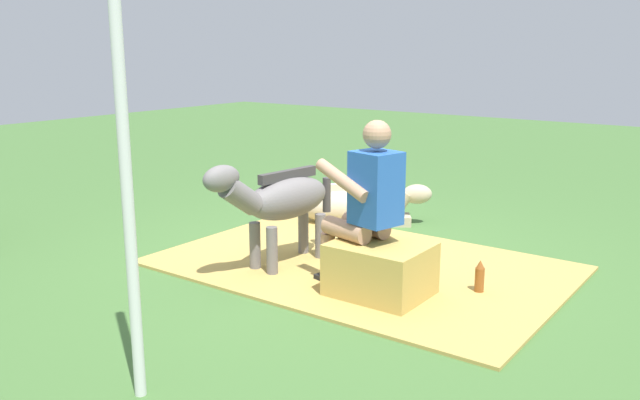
{
  "coord_description": "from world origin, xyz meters",
  "views": [
    {
      "loc": [
        -3.04,
        4.37,
        1.77
      ],
      "look_at": [
        0.06,
        0.12,
        0.55
      ],
      "focal_mm": 37.06,
      "sensor_mm": 36.0,
      "label": 1
    }
  ],
  "objects_px": {
    "soda_bottle": "(480,278)",
    "tent_pole_left": "(126,168)",
    "person_seated": "(365,201)",
    "pony_lying": "(353,206)",
    "hay_bale": "(380,270)",
    "pony_standing": "(280,200)"
  },
  "relations": [
    {
      "from": "person_seated",
      "to": "pony_standing",
      "type": "height_order",
      "value": "person_seated"
    },
    {
      "from": "pony_standing",
      "to": "soda_bottle",
      "type": "height_order",
      "value": "pony_standing"
    },
    {
      "from": "soda_bottle",
      "to": "person_seated",
      "type": "bearing_deg",
      "value": 31.88
    },
    {
      "from": "person_seated",
      "to": "pony_standing",
      "type": "distance_m",
      "value": 0.85
    },
    {
      "from": "person_seated",
      "to": "pony_standing",
      "type": "relative_size",
      "value": 0.95
    },
    {
      "from": "hay_bale",
      "to": "pony_standing",
      "type": "height_order",
      "value": "pony_standing"
    },
    {
      "from": "pony_lying",
      "to": "soda_bottle",
      "type": "height_order",
      "value": "pony_lying"
    },
    {
      "from": "pony_standing",
      "to": "pony_lying",
      "type": "xyz_separation_m",
      "value": [
        0.27,
        -1.49,
        -0.38
      ]
    },
    {
      "from": "hay_bale",
      "to": "person_seated",
      "type": "height_order",
      "value": "person_seated"
    },
    {
      "from": "hay_bale",
      "to": "pony_standing",
      "type": "bearing_deg",
      "value": -4.67
    },
    {
      "from": "hay_bale",
      "to": "tent_pole_left",
      "type": "relative_size",
      "value": 0.28
    },
    {
      "from": "person_seated",
      "to": "tent_pole_left",
      "type": "distance_m",
      "value": 2.02
    },
    {
      "from": "pony_lying",
      "to": "soda_bottle",
      "type": "xyz_separation_m",
      "value": [
        -1.83,
        1.1,
        -0.06
      ]
    },
    {
      "from": "person_seated",
      "to": "tent_pole_left",
      "type": "xyz_separation_m",
      "value": [
        0.14,
        1.95,
        0.51
      ]
    },
    {
      "from": "pony_standing",
      "to": "person_seated",
      "type": "bearing_deg",
      "value": 176.18
    },
    {
      "from": "soda_bottle",
      "to": "tent_pole_left",
      "type": "distance_m",
      "value": 2.76
    },
    {
      "from": "pony_standing",
      "to": "tent_pole_left",
      "type": "xyz_separation_m",
      "value": [
        -0.7,
        2.01,
        0.64
      ]
    },
    {
      "from": "soda_bottle",
      "to": "pony_standing",
      "type": "bearing_deg",
      "value": 14.08
    },
    {
      "from": "person_seated",
      "to": "tent_pole_left",
      "type": "bearing_deg",
      "value": 85.94
    },
    {
      "from": "person_seated",
      "to": "pony_lying",
      "type": "bearing_deg",
      "value": -54.41
    },
    {
      "from": "tent_pole_left",
      "to": "hay_bale",
      "type": "bearing_deg",
      "value": -98.68
    },
    {
      "from": "pony_standing",
      "to": "pony_lying",
      "type": "distance_m",
      "value": 1.56
    }
  ]
}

